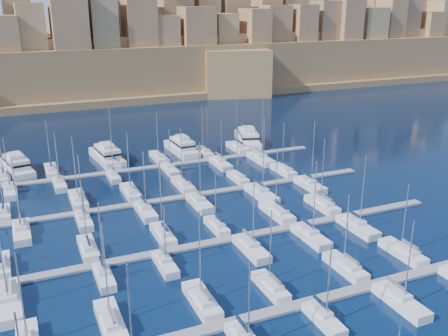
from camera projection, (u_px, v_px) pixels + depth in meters
name	position (u px, v px, depth m)	size (l,w,h in m)	color
ground	(209.00, 214.00, 97.92)	(600.00, 600.00, 0.00)	black
pontoon_near	(301.00, 305.00, 68.28)	(84.00, 2.00, 0.40)	slate
pontoon_mid_near	(234.00, 238.00, 87.41)	(84.00, 2.00, 0.40)	slate
pontoon_mid_far	(191.00, 195.00, 106.55)	(84.00, 2.00, 0.40)	slate
pontoon_far	(162.00, 166.00, 125.69)	(84.00, 2.00, 0.40)	slate
sailboat_1	(111.00, 322.00, 63.64)	(2.84, 9.48, 14.67)	silver
sailboat_2	(202.00, 301.00, 68.21)	(2.75, 9.17, 14.15)	silver
sailboat_3	(271.00, 287.00, 71.59)	(2.39, 7.96, 12.78)	silver
sailboat_4	(346.00, 267.00, 76.94)	(2.62, 8.74, 12.83)	silver
sailboat_5	(403.00, 252.00, 81.40)	(2.71, 9.02, 12.61)	silver
sailboat_9	(324.00, 319.00, 64.35)	(2.21, 7.36, 11.82)	silver
sailboat_10	(400.00, 301.00, 68.11)	(2.72, 9.05, 13.24)	silver
sailboat_12	(2.00, 265.00, 77.34)	(2.35, 7.82, 12.59)	silver
sailboat_13	(88.00, 248.00, 82.67)	(2.61, 8.69, 11.67)	silver
sailboat_14	(163.00, 235.00, 87.51)	(2.60, 8.66, 14.10)	silver
sailboat_15	(217.00, 226.00, 90.84)	(2.28, 7.61, 10.71)	silver
sailboat_16	(277.00, 212.00, 96.70)	(2.93, 9.78, 13.81)	silver
sailboat_17	(322.00, 205.00, 100.36)	(2.78, 9.28, 14.60)	silver
sailboat_18	(9.00, 302.00, 67.94)	(3.26, 10.87, 15.73)	silver
sailboat_19	(104.00, 276.00, 74.23)	(2.32, 7.74, 13.11)	silver
sailboat_20	(165.00, 264.00, 77.83)	(2.32, 7.73, 11.02)	silver
sailboat_21	(251.00, 248.00, 82.65)	(2.79, 9.30, 13.20)	silver
sailboat_22	(310.00, 236.00, 86.98)	(2.80, 9.34, 14.87)	silver
sailboat_23	(357.00, 226.00, 90.64)	(2.86, 9.54, 14.71)	silver
sailboat_24	(4.00, 213.00, 96.55)	(2.25, 7.50, 12.72)	silver
sailboat_25	(78.00, 200.00, 102.89)	(2.98, 9.92, 14.35)	silver
sailboat_26	(131.00, 192.00, 106.86)	(2.86, 9.52, 14.16)	silver
sailboat_27	(183.00, 185.00, 111.23)	(2.80, 9.35, 13.86)	silver
sailboat_28	(238.00, 178.00, 115.66)	(2.41, 8.03, 12.52)	silver
sailboat_29	(284.00, 170.00, 120.71)	(2.68, 8.94, 12.65)	silver
sailboat_30	(22.00, 232.00, 88.59)	(2.87, 9.57, 15.21)	silver
sailboat_31	(84.00, 220.00, 93.24)	(2.49, 8.29, 14.20)	silver
sailboat_32	(145.00, 211.00, 97.32)	(2.73, 9.09, 13.28)	silver
sailboat_33	(199.00, 203.00, 101.41)	(2.82, 9.40, 13.82)	silver
sailboat_34	(261.00, 193.00, 106.07)	(3.20, 10.68, 17.63)	silver
sailboat_35	(310.00, 185.00, 111.18)	(2.91, 9.69, 15.69)	silver
sailboat_36	(4.00, 177.00, 116.35)	(2.65, 8.84, 12.66)	silver
sailboat_37	(51.00, 171.00, 120.53)	(2.80, 9.33, 13.21)	silver
sailboat_38	(113.00, 163.00, 125.89)	(2.62, 8.74, 15.13)	silver
sailboat_39	(159.00, 157.00, 130.75)	(2.84, 9.46, 12.76)	silver
sailboat_40	(203.00, 152.00, 135.28)	(2.73, 9.08, 13.24)	silver
sailboat_41	(237.00, 147.00, 139.42)	(2.91, 9.69, 15.01)	silver
sailboat_42	(10.00, 191.00, 107.53)	(2.66, 8.88, 13.06)	silver
sailboat_43	(60.00, 184.00, 111.62)	(2.49, 8.31, 13.12)	silver
sailboat_44	(113.00, 176.00, 116.57)	(2.23, 7.43, 10.95)	silver
sailboat_45	(170.00, 169.00, 121.38)	(2.47, 8.25, 11.20)	silver
sailboat_46	(220.00, 163.00, 125.84)	(2.82, 9.39, 12.36)	silver
sailboat_47	(261.00, 159.00, 129.47)	(3.19, 10.65, 16.95)	silver
motor_yacht_a	(17.00, 166.00, 120.78)	(8.17, 17.24, 5.25)	silver
motor_yacht_b	(107.00, 155.00, 129.19)	(6.75, 17.42, 5.25)	silver
motor_yacht_c	(182.00, 147.00, 136.39)	(5.35, 16.11, 5.25)	silver
motor_yacht_d	(248.00, 138.00, 145.36)	(11.11, 19.49, 5.25)	silver
fortified_city	(82.00, 58.00, 228.21)	(460.00, 108.95, 59.52)	olive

